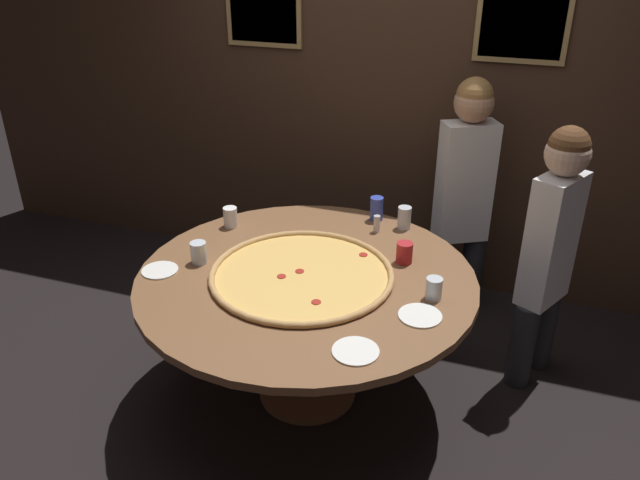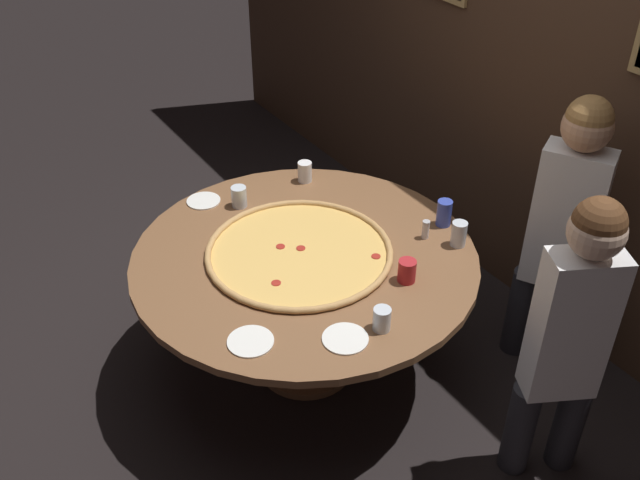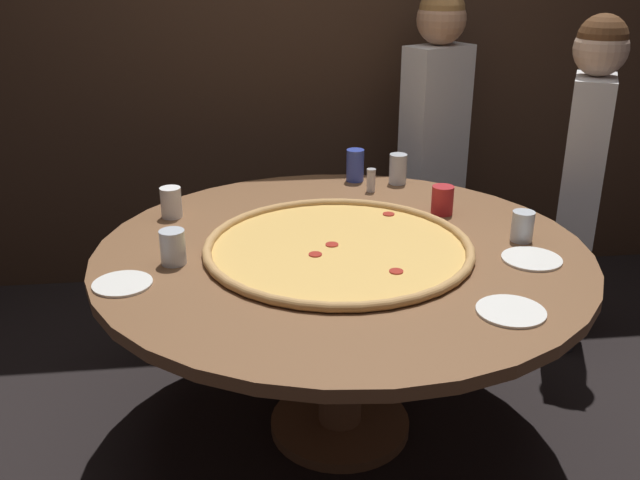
{
  "view_description": "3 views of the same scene",
  "coord_description": "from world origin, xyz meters",
  "px_view_note": "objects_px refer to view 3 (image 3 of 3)",
  "views": [
    {
      "loc": [
        0.94,
        -2.47,
        2.3
      ],
      "look_at": [
        0.06,
        0.04,
        0.93
      ],
      "focal_mm": 35.0,
      "sensor_mm": 36.0,
      "label": 1
    },
    {
      "loc": [
        2.37,
        -1.43,
        2.76
      ],
      "look_at": [
        0.07,
        0.04,
        0.85
      ],
      "focal_mm": 40.0,
      "sensor_mm": 36.0,
      "label": 2
    },
    {
      "loc": [
        -0.33,
        -2.19,
        1.69
      ],
      "look_at": [
        -0.09,
        -0.11,
        0.82
      ],
      "focal_mm": 40.0,
      "sensor_mm": 36.0,
      "label": 3
    }
  ],
  "objects_px": {
    "drink_cup_far_left": "(523,226)",
    "white_plate_left_side": "(532,259)",
    "dining_table": "(342,280)",
    "giant_pizza": "(338,247)",
    "drink_cup_far_right": "(398,169)",
    "drink_cup_by_shaker": "(173,247)",
    "drink_cup_near_right": "(355,165)",
    "white_plate_beside_cup": "(122,284)",
    "drink_cup_centre_back": "(442,200)",
    "white_plate_near_front": "(511,311)",
    "diner_side_left": "(434,130)",
    "condiment_shaker": "(371,180)",
    "drink_cup_near_left": "(171,202)",
    "diner_centre_back": "(584,167)"
  },
  "relations": [
    {
      "from": "drink_cup_far_left",
      "to": "white_plate_left_side",
      "type": "bearing_deg",
      "value": -99.65
    },
    {
      "from": "dining_table",
      "to": "giant_pizza",
      "type": "xyz_separation_m",
      "value": [
        -0.02,
        -0.02,
        0.13
      ]
    },
    {
      "from": "drink_cup_far_right",
      "to": "drink_cup_by_shaker",
      "type": "distance_m",
      "value": 1.16
    },
    {
      "from": "drink_cup_near_right",
      "to": "white_plate_beside_cup",
      "type": "bearing_deg",
      "value": -132.7
    },
    {
      "from": "dining_table",
      "to": "white_plate_beside_cup",
      "type": "bearing_deg",
      "value": -163.68
    },
    {
      "from": "dining_table",
      "to": "drink_cup_centre_back",
      "type": "xyz_separation_m",
      "value": [
        0.43,
        0.28,
        0.18
      ]
    },
    {
      "from": "white_plate_beside_cup",
      "to": "white_plate_near_front",
      "type": "distance_m",
      "value": 1.14
    },
    {
      "from": "diner_side_left",
      "to": "drink_cup_near_right",
      "type": "bearing_deg",
      "value": 10.12
    },
    {
      "from": "drink_cup_near_right",
      "to": "white_plate_left_side",
      "type": "bearing_deg",
      "value": -64.22
    },
    {
      "from": "drink_cup_centre_back",
      "to": "condiment_shaker",
      "type": "relative_size",
      "value": 1.13
    },
    {
      "from": "drink_cup_near_right",
      "to": "drink_cup_far_left",
      "type": "bearing_deg",
      "value": -57.85
    },
    {
      "from": "white_plate_left_side",
      "to": "condiment_shaker",
      "type": "xyz_separation_m",
      "value": [
        -0.39,
        0.75,
        0.05
      ]
    },
    {
      "from": "drink_cup_near_left",
      "to": "white_plate_beside_cup",
      "type": "xyz_separation_m",
      "value": [
        -0.11,
        -0.57,
        -0.05
      ]
    },
    {
      "from": "diner_centre_back",
      "to": "drink_cup_near_right",
      "type": "bearing_deg",
      "value": -72.95
    },
    {
      "from": "drink_cup_far_left",
      "to": "white_plate_beside_cup",
      "type": "relative_size",
      "value": 0.59
    },
    {
      "from": "drink_cup_by_shaker",
      "to": "condiment_shaker",
      "type": "height_order",
      "value": "drink_cup_by_shaker"
    },
    {
      "from": "drink_cup_far_right",
      "to": "drink_cup_far_left",
      "type": "bearing_deg",
      "value": -67.06
    },
    {
      "from": "giant_pizza",
      "to": "diner_side_left",
      "type": "bearing_deg",
      "value": 60.71
    },
    {
      "from": "drink_cup_by_shaker",
      "to": "drink_cup_centre_back",
      "type": "relative_size",
      "value": 1.03
    },
    {
      "from": "giant_pizza",
      "to": "white_plate_beside_cup",
      "type": "distance_m",
      "value": 0.71
    },
    {
      "from": "drink_cup_far_left",
      "to": "white_plate_left_side",
      "type": "xyz_separation_m",
      "value": [
        -0.03,
        -0.16,
        -0.05
      ]
    },
    {
      "from": "giant_pizza",
      "to": "drink_cup_far_left",
      "type": "bearing_deg",
      "value": 1.14
    },
    {
      "from": "diner_side_left",
      "to": "dining_table",
      "type": "bearing_deg",
      "value": 31.8
    },
    {
      "from": "drink_cup_near_left",
      "to": "white_plate_beside_cup",
      "type": "bearing_deg",
      "value": -100.49
    },
    {
      "from": "white_plate_beside_cup",
      "to": "white_plate_near_front",
      "type": "relative_size",
      "value": 0.93
    },
    {
      "from": "drink_cup_centre_back",
      "to": "white_plate_near_front",
      "type": "height_order",
      "value": "drink_cup_centre_back"
    },
    {
      "from": "drink_cup_far_left",
      "to": "drink_cup_near_right",
      "type": "bearing_deg",
      "value": 122.15
    },
    {
      "from": "drink_cup_far_left",
      "to": "white_plate_near_front",
      "type": "distance_m",
      "value": 0.55
    },
    {
      "from": "drink_cup_by_shaker",
      "to": "white_plate_beside_cup",
      "type": "height_order",
      "value": "drink_cup_by_shaker"
    },
    {
      "from": "dining_table",
      "to": "giant_pizza",
      "type": "distance_m",
      "value": 0.14
    },
    {
      "from": "condiment_shaker",
      "to": "drink_cup_centre_back",
      "type": "bearing_deg",
      "value": -53.05
    },
    {
      "from": "drink_cup_near_left",
      "to": "drink_cup_centre_back",
      "type": "bearing_deg",
      "value": -4.75
    },
    {
      "from": "drink_cup_far_right",
      "to": "white_plate_left_side",
      "type": "height_order",
      "value": "drink_cup_far_right"
    },
    {
      "from": "drink_cup_far_right",
      "to": "drink_cup_near_left",
      "type": "bearing_deg",
      "value": -161.98
    },
    {
      "from": "dining_table",
      "to": "giant_pizza",
      "type": "relative_size",
      "value": 1.84
    },
    {
      "from": "drink_cup_by_shaker",
      "to": "drink_cup_centre_back",
      "type": "distance_m",
      "value": 1.04
    },
    {
      "from": "drink_cup_near_right",
      "to": "drink_cup_centre_back",
      "type": "relative_size",
      "value": 1.26
    },
    {
      "from": "drink_cup_far_right",
      "to": "diner_side_left",
      "type": "relative_size",
      "value": 0.08
    },
    {
      "from": "drink_cup_by_shaker",
      "to": "white_plate_near_front",
      "type": "height_order",
      "value": "drink_cup_by_shaker"
    },
    {
      "from": "drink_cup_near_right",
      "to": "white_plate_left_side",
      "type": "relative_size",
      "value": 0.71
    },
    {
      "from": "drink_cup_far_right",
      "to": "white_plate_near_front",
      "type": "bearing_deg",
      "value": -86.95
    },
    {
      "from": "white_plate_near_front",
      "to": "condiment_shaker",
      "type": "height_order",
      "value": "condiment_shaker"
    },
    {
      "from": "dining_table",
      "to": "condiment_shaker",
      "type": "distance_m",
      "value": 0.64
    },
    {
      "from": "dining_table",
      "to": "white_plate_near_front",
      "type": "height_order",
      "value": "white_plate_near_front"
    },
    {
      "from": "drink_cup_far_right",
      "to": "white_plate_left_side",
      "type": "relative_size",
      "value": 0.66
    },
    {
      "from": "giant_pizza",
      "to": "drink_cup_far_right",
      "type": "relative_size",
      "value": 7.07
    },
    {
      "from": "white_plate_beside_cup",
      "to": "condiment_shaker",
      "type": "xyz_separation_m",
      "value": [
        0.91,
        0.78,
        0.05
      ]
    },
    {
      "from": "drink_cup_near_left",
      "to": "drink_cup_near_right",
      "type": "xyz_separation_m",
      "value": [
        0.76,
        0.36,
        0.01
      ]
    },
    {
      "from": "drink_cup_far_left",
      "to": "condiment_shaker",
      "type": "xyz_separation_m",
      "value": [
        -0.42,
        0.59,
        -0.0
      ]
    },
    {
      "from": "white_plate_beside_cup",
      "to": "diner_centre_back",
      "type": "xyz_separation_m",
      "value": [
        1.82,
        0.77,
        0.07
      ]
    }
  ]
}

